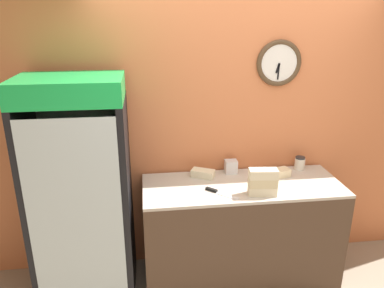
# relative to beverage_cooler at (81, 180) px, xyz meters

# --- Properties ---
(wall_back) EXTENTS (5.20, 0.10, 2.70)m
(wall_back) POSITION_rel_beverage_cooler_xyz_m (1.35, 0.33, 0.32)
(wall_back) COLOR #D17547
(wall_back) RESTS_ON ground_plane
(prep_counter) EXTENTS (1.71, 0.65, 0.94)m
(prep_counter) POSITION_rel_beverage_cooler_xyz_m (1.35, -0.05, -0.57)
(prep_counter) COLOR #4C3828
(prep_counter) RESTS_ON ground_plane
(beverage_cooler) EXTENTS (0.79, 0.65, 1.89)m
(beverage_cooler) POSITION_rel_beverage_cooler_xyz_m (0.00, 0.00, 0.00)
(beverage_cooler) COLOR black
(beverage_cooler) RESTS_ON ground_plane
(sandwich_stack_bottom) EXTENTS (0.24, 0.14, 0.07)m
(sandwich_stack_bottom) POSITION_rel_beverage_cooler_xyz_m (1.46, -0.25, -0.06)
(sandwich_stack_bottom) COLOR beige
(sandwich_stack_bottom) RESTS_ON prep_counter
(sandwich_stack_middle) EXTENTS (0.23, 0.12, 0.07)m
(sandwich_stack_middle) POSITION_rel_beverage_cooler_xyz_m (1.46, -0.25, 0.01)
(sandwich_stack_middle) COLOR beige
(sandwich_stack_middle) RESTS_ON sandwich_stack_bottom
(sandwich_stack_top) EXTENTS (0.24, 0.13, 0.07)m
(sandwich_stack_top) POSITION_rel_beverage_cooler_xyz_m (1.46, -0.25, 0.08)
(sandwich_stack_top) COLOR beige
(sandwich_stack_top) RESTS_ON sandwich_stack_middle
(sandwich_flat_left) EXTENTS (0.23, 0.18, 0.07)m
(sandwich_flat_left) POSITION_rel_beverage_cooler_xyz_m (1.03, 0.15, -0.07)
(sandwich_flat_left) COLOR beige
(sandwich_flat_left) RESTS_ON prep_counter
(sandwich_flat_right) EXTENTS (0.22, 0.15, 0.07)m
(sandwich_flat_right) POSITION_rel_beverage_cooler_xyz_m (1.70, 0.07, -0.06)
(sandwich_flat_right) COLOR beige
(sandwich_flat_right) RESTS_ON prep_counter
(chefs_knife) EXTENTS (0.25, 0.23, 0.02)m
(chefs_knife) POSITION_rel_beverage_cooler_xyz_m (1.10, -0.18, -0.09)
(chefs_knife) COLOR silver
(chefs_knife) RESTS_ON prep_counter
(condiment_jar) EXTENTS (0.10, 0.10, 0.12)m
(condiment_jar) POSITION_rel_beverage_cooler_xyz_m (1.96, 0.20, -0.04)
(condiment_jar) COLOR silver
(condiment_jar) RESTS_ON prep_counter
(napkin_dispenser) EXTENTS (0.11, 0.09, 0.12)m
(napkin_dispenser) POSITION_rel_beverage_cooler_xyz_m (1.30, 0.21, -0.04)
(napkin_dispenser) COLOR silver
(napkin_dispenser) RESTS_ON prep_counter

